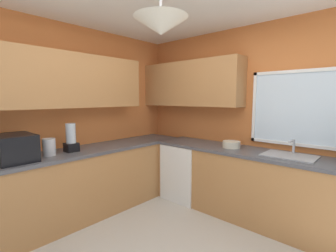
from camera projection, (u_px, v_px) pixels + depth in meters
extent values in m
cube|color=#D17238|center=(252.00, 119.00, 3.39)|extent=(3.81, 0.06, 2.57)
cube|color=#D17238|center=(62.00, 120.00, 3.26)|extent=(0.06, 3.80, 2.57)
cube|color=silver|center=(299.00, 108.00, 2.95)|extent=(1.07, 0.02, 0.86)
cube|color=white|center=(301.00, 71.00, 2.89)|extent=(1.15, 0.04, 0.04)
cube|color=white|center=(297.00, 144.00, 2.99)|extent=(1.15, 0.04, 0.04)
cube|color=white|center=(254.00, 107.00, 3.31)|extent=(0.04, 0.04, 0.94)
cube|color=#AD7542|center=(50.00, 80.00, 2.93)|extent=(0.32, 2.58, 0.70)
cube|color=#AD7542|center=(190.00, 84.00, 3.83)|extent=(1.76, 0.32, 0.70)
cone|color=silver|center=(161.00, 26.00, 1.91)|extent=(0.44, 0.44, 0.14)
cube|color=#AD7542|center=(77.00, 186.00, 3.13)|extent=(0.62, 3.38, 0.86)
cube|color=#4C4C51|center=(75.00, 152.00, 3.08)|extent=(0.65, 3.41, 0.04)
cube|color=#AD7542|center=(255.00, 187.00, 3.10)|extent=(2.87, 0.62, 0.86)
cube|color=#4C4C51|center=(256.00, 153.00, 3.05)|extent=(2.90, 0.65, 0.04)
cube|color=white|center=(187.00, 171.00, 3.80)|extent=(0.60, 0.60, 0.86)
cube|color=black|center=(14.00, 148.00, 2.56)|extent=(0.48, 0.36, 0.29)
cylinder|color=#B7B7BC|center=(49.00, 147.00, 2.82)|extent=(0.14, 0.14, 0.20)
cube|color=#9EA0A5|center=(289.00, 156.00, 2.79)|extent=(0.56, 0.40, 0.02)
cylinder|color=#B7B7BC|center=(294.00, 147.00, 2.89)|extent=(0.03, 0.03, 0.18)
cylinder|color=#B7B7BC|center=(292.00, 141.00, 2.81)|extent=(0.02, 0.20, 0.02)
cylinder|color=beige|center=(231.00, 144.00, 3.27)|extent=(0.24, 0.24, 0.09)
cube|color=black|center=(71.00, 147.00, 3.04)|extent=(0.15, 0.15, 0.11)
cylinder|color=#B2BCC6|center=(71.00, 133.00, 3.02)|extent=(0.12, 0.12, 0.25)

